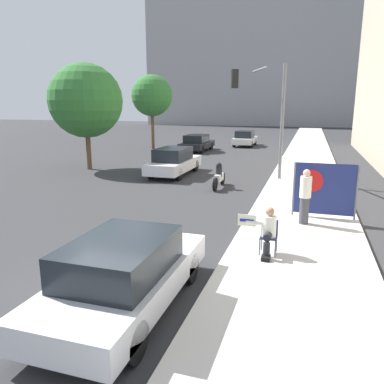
{
  "coord_description": "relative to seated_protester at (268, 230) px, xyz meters",
  "views": [
    {
      "loc": [
        3.66,
        -6.0,
        3.64
      ],
      "look_at": [
        0.12,
        5.27,
        0.93
      ],
      "focal_mm": 35.0,
      "sensor_mm": 36.0,
      "label": 1
    }
  ],
  "objects": [
    {
      "name": "protest_banner",
      "position": [
        1.35,
        3.66,
        0.32
      ],
      "size": [
        1.96,
        0.06,
        1.75
      ],
      "color": "slate",
      "rests_on": "sidewalk_curb"
    },
    {
      "name": "building_backdrop_far",
      "position": [
        -4.84,
        68.23,
        13.43
      ],
      "size": [
        52.0,
        12.0,
        28.37
      ],
      "color": "#99999E",
      "rests_on": "ground_plane"
    },
    {
      "name": "car_on_road_nearest",
      "position": [
        -6.12,
        10.13,
        -0.02
      ],
      "size": [
        1.72,
        4.66,
        1.48
      ],
      "color": "silver",
      "rests_on": "ground_plane"
    },
    {
      "name": "street_tree_midblock",
      "position": [
        -12.28,
        21.61,
        3.76
      ],
      "size": [
        3.48,
        3.48,
        6.27
      ],
      "color": "brown",
      "rests_on": "ground_plane"
    },
    {
      "name": "street_tree_near_curb",
      "position": [
        -11.55,
        10.42,
        3.19
      ],
      "size": [
        4.19,
        4.19,
        6.05
      ],
      "color": "brown",
      "rests_on": "ground_plane"
    },
    {
      "name": "ground_plane",
      "position": [
        -2.84,
        -2.67,
        -0.75
      ],
      "size": [
        160.0,
        160.0,
        0.0
      ],
      "primitive_type": "plane",
      "color": "#303033"
    },
    {
      "name": "traffic_light_pole",
      "position": [
        -1.35,
        9.68,
        3.05
      ],
      "size": [
        2.46,
        2.22,
        5.46
      ],
      "color": "slate",
      "rests_on": "sidewalk_curb"
    },
    {
      "name": "car_on_road_distant",
      "position": [
        -5.0,
        26.3,
        -0.04
      ],
      "size": [
        1.75,
        4.21,
        1.42
      ],
      "color": "silver",
      "rests_on": "ground_plane"
    },
    {
      "name": "parked_car_curbside",
      "position": [
        -2.22,
        -3.08,
        -0.06
      ],
      "size": [
        1.79,
        4.31,
        1.38
      ],
      "color": "silver",
      "rests_on": "ground_plane"
    },
    {
      "name": "car_on_road_midblock",
      "position": [
        -8.1,
        21.05,
        -0.06
      ],
      "size": [
        1.84,
        4.7,
        1.36
      ],
      "color": "black",
      "rests_on": "ground_plane"
    },
    {
      "name": "seated_protester",
      "position": [
        0.0,
        0.0,
        0.0
      ],
      "size": [
        0.95,
        0.77,
        1.16
      ],
      "rotation": [
        0.0,
        0.0,
        -0.18
      ],
      "color": "#474C56",
      "rests_on": "sidewalk_curb"
    },
    {
      "name": "jogger_on_sidewalk",
      "position": [
        0.79,
        2.78,
        0.24
      ],
      "size": [
        0.34,
        0.34,
        1.68
      ],
      "rotation": [
        0.0,
        0.0,
        3.79
      ],
      "color": "#424247",
      "rests_on": "sidewalk_curb"
    },
    {
      "name": "motorcycle_on_road",
      "position": [
        -3.02,
        7.63,
        -0.23
      ],
      "size": [
        0.28,
        2.06,
        1.18
      ],
      "color": "white",
      "rests_on": "ground_plane"
    },
    {
      "name": "sidewalk_curb",
      "position": [
        0.74,
        12.33,
        -0.68
      ],
      "size": [
        3.44,
        90.0,
        0.14
      ],
      "primitive_type": "cube",
      "color": "beige",
      "rests_on": "ground_plane"
    }
  ]
}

